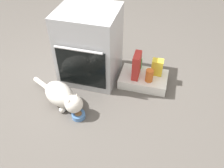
{
  "coord_description": "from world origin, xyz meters",
  "views": [
    {
      "loc": [
        0.78,
        -1.61,
        1.76
      ],
      "look_at": [
        0.34,
        0.02,
        0.25
      ],
      "focal_mm": 38.18,
      "sensor_mm": 36.0,
      "label": 1
    }
  ],
  "objects_px": {
    "sauce_jar": "(149,76)",
    "soda_can": "(139,63)",
    "snack_bag": "(157,67)",
    "pantry_cabinet": "(143,79)",
    "food_bowl": "(79,115)",
    "cat": "(62,96)",
    "oven": "(90,46)",
    "cereal_box": "(137,66)"
  },
  "relations": [
    {
      "from": "pantry_cabinet",
      "to": "sauce_jar",
      "type": "xyz_separation_m",
      "value": [
        0.06,
        -0.07,
        0.12
      ]
    },
    {
      "from": "sauce_jar",
      "to": "cereal_box",
      "type": "relative_size",
      "value": 0.5
    },
    {
      "from": "food_bowl",
      "to": "soda_can",
      "type": "distance_m",
      "value": 0.9
    },
    {
      "from": "food_bowl",
      "to": "pantry_cabinet",
      "type": "bearing_deg",
      "value": 51.81
    },
    {
      "from": "sauce_jar",
      "to": "cereal_box",
      "type": "bearing_deg",
      "value": 164.08
    },
    {
      "from": "soda_can",
      "to": "oven",
      "type": "bearing_deg",
      "value": -165.94
    },
    {
      "from": "oven",
      "to": "soda_can",
      "type": "height_order",
      "value": "oven"
    },
    {
      "from": "cat",
      "to": "snack_bag",
      "type": "relative_size",
      "value": 3.81
    },
    {
      "from": "pantry_cabinet",
      "to": "sauce_jar",
      "type": "relative_size",
      "value": 3.65
    },
    {
      "from": "pantry_cabinet",
      "to": "soda_can",
      "type": "relative_size",
      "value": 4.26
    },
    {
      "from": "food_bowl",
      "to": "cereal_box",
      "type": "xyz_separation_m",
      "value": [
        0.43,
        0.62,
        0.22
      ]
    },
    {
      "from": "sauce_jar",
      "to": "pantry_cabinet",
      "type": "bearing_deg",
      "value": 130.82
    },
    {
      "from": "pantry_cabinet",
      "to": "snack_bag",
      "type": "xyz_separation_m",
      "value": [
        0.13,
        0.07,
        0.14
      ]
    },
    {
      "from": "sauce_jar",
      "to": "snack_bag",
      "type": "bearing_deg",
      "value": 65.75
    },
    {
      "from": "snack_bag",
      "to": "cereal_box",
      "type": "xyz_separation_m",
      "value": [
        -0.21,
        -0.1,
        0.05
      ]
    },
    {
      "from": "food_bowl",
      "to": "snack_bag",
      "type": "relative_size",
      "value": 0.72
    },
    {
      "from": "pantry_cabinet",
      "to": "soda_can",
      "type": "bearing_deg",
      "value": 123.33
    },
    {
      "from": "pantry_cabinet",
      "to": "snack_bag",
      "type": "bearing_deg",
      "value": 27.83
    },
    {
      "from": "oven",
      "to": "sauce_jar",
      "type": "relative_size",
      "value": 5.65
    },
    {
      "from": "food_bowl",
      "to": "soda_can",
      "type": "bearing_deg",
      "value": 60.76
    },
    {
      "from": "oven",
      "to": "snack_bag",
      "type": "relative_size",
      "value": 4.4
    },
    {
      "from": "sauce_jar",
      "to": "soda_can",
      "type": "relative_size",
      "value": 1.17
    },
    {
      "from": "pantry_cabinet",
      "to": "cereal_box",
      "type": "relative_size",
      "value": 1.82
    },
    {
      "from": "pantry_cabinet",
      "to": "cereal_box",
      "type": "bearing_deg",
      "value": -160.16
    },
    {
      "from": "food_bowl",
      "to": "snack_bag",
      "type": "distance_m",
      "value": 0.98
    },
    {
      "from": "snack_bag",
      "to": "sauce_jar",
      "type": "bearing_deg",
      "value": -114.25
    },
    {
      "from": "soda_can",
      "to": "pantry_cabinet",
      "type": "bearing_deg",
      "value": -56.67
    },
    {
      "from": "cat",
      "to": "snack_bag",
      "type": "xyz_separation_m",
      "value": [
        0.84,
        0.61,
        0.07
      ]
    },
    {
      "from": "soda_can",
      "to": "cereal_box",
      "type": "xyz_separation_m",
      "value": [
        -0.0,
        -0.15,
        0.08
      ]
    },
    {
      "from": "cat",
      "to": "sauce_jar",
      "type": "xyz_separation_m",
      "value": [
        0.78,
        0.48,
        0.05
      ]
    },
    {
      "from": "soda_can",
      "to": "snack_bag",
      "type": "distance_m",
      "value": 0.22
    },
    {
      "from": "oven",
      "to": "cereal_box",
      "type": "distance_m",
      "value": 0.54
    },
    {
      "from": "food_bowl",
      "to": "oven",
      "type": "bearing_deg",
      "value": 97.69
    },
    {
      "from": "cat",
      "to": "pantry_cabinet",
      "type": "bearing_deg",
      "value": 65.44
    },
    {
      "from": "sauce_jar",
      "to": "food_bowl",
      "type": "bearing_deg",
      "value": -134.78
    },
    {
      "from": "sauce_jar",
      "to": "snack_bag",
      "type": "distance_m",
      "value": 0.15
    },
    {
      "from": "pantry_cabinet",
      "to": "food_bowl",
      "type": "height_order",
      "value": "pantry_cabinet"
    },
    {
      "from": "snack_bag",
      "to": "pantry_cabinet",
      "type": "bearing_deg",
      "value": -152.17
    },
    {
      "from": "cat",
      "to": "soda_can",
      "type": "distance_m",
      "value": 0.93
    },
    {
      "from": "snack_bag",
      "to": "cereal_box",
      "type": "height_order",
      "value": "cereal_box"
    },
    {
      "from": "food_bowl",
      "to": "sauce_jar",
      "type": "height_order",
      "value": "sauce_jar"
    },
    {
      "from": "food_bowl",
      "to": "cat",
      "type": "distance_m",
      "value": 0.25
    }
  ]
}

